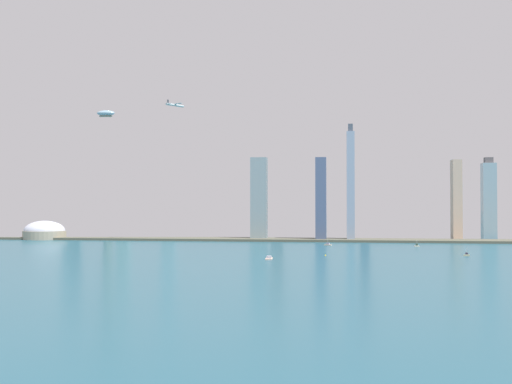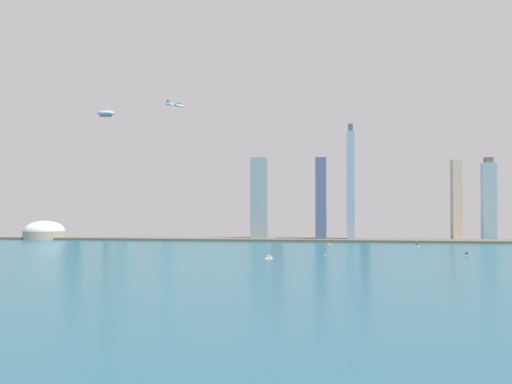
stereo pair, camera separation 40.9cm
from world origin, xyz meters
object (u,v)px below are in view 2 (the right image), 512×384
skyscraper_2 (489,201)px  skyscraper_4 (365,195)px  skyscraper_6 (277,191)px  skyscraper_9 (72,198)px  skyscraper_3 (124,199)px  skyscraper_7 (169,188)px  observation_tower (108,146)px  boat_3 (269,258)px  skyscraper_8 (259,199)px  boat_0 (417,245)px  stadium_dome (45,232)px  airplane (175,105)px  boat_2 (328,245)px  channel_buoy_0 (325,255)px  skyscraper_1 (321,199)px  boat_1 (467,255)px  skyscraper_0 (351,185)px  skyscraper_5 (456,200)px

skyscraper_2 → skyscraper_4: skyscraper_4 is taller
skyscraper_6 → skyscraper_9: skyscraper_6 is taller
skyscraper_3 → skyscraper_7: bearing=-8.0°
observation_tower → boat_3: bearing=-48.0°
skyscraper_3 → skyscraper_8: bearing=-12.0°
skyscraper_2 → boat_0: skyscraper_2 is taller
stadium_dome → airplane: airplane is taller
skyscraper_3 → airplane: 211.06m
boat_2 → channel_buoy_0: 169.88m
skyscraper_7 → boat_0: bearing=-22.2°
skyscraper_1 → boat_1: (166.75, -259.16, -63.37)m
stadium_dome → skyscraper_0: 500.88m
skyscraper_1 → boat_3: size_ratio=7.22×
observation_tower → skyscraper_4: (421.91, 61.78, -81.75)m
skyscraper_9 → boat_2: skyscraper_9 is taller
skyscraper_8 → channel_buoy_0: bearing=-68.5°
skyscraper_0 → skyscraper_1: bearing=-176.4°
stadium_dome → airplane: 303.17m
skyscraper_5 → boat_3: skyscraper_5 is taller
skyscraper_5 → airplane: size_ratio=4.15×
skyscraper_1 → skyscraper_9: 433.51m
skyscraper_5 → skyscraper_9: 641.16m
skyscraper_1 → skyscraper_7: 261.88m
skyscraper_0 → skyscraper_9: 479.16m
observation_tower → airplane: 151.94m
stadium_dome → skyscraper_1: size_ratio=0.55×
skyscraper_3 → observation_tower: bearing=-104.8°
channel_buoy_0 → skyscraper_8: bearing=111.5°
boat_3 → airplane: bearing=30.0°
skyscraper_6 → airplane: airplane is taller
skyscraper_6 → skyscraper_9: size_ratio=1.16×
observation_tower → skyscraper_3: observation_tower is taller
skyscraper_4 → boat_0: size_ratio=15.72×
channel_buoy_0 → boat_1: bearing=5.8°
channel_buoy_0 → boat_0: bearing=53.8°
skyscraper_3 → channel_buoy_0: bearing=-43.3°
boat_3 → boat_2: bearing=-16.3°
skyscraper_0 → skyscraper_3: skyscraper_0 is taller
skyscraper_6 → boat_3: (31.74, -401.89, -78.61)m
stadium_dome → skyscraper_0: skyscraper_0 is taller
skyscraper_0 → skyscraper_2: skyscraper_0 is taller
skyscraper_7 → boat_1: size_ratio=18.14×
airplane → boat_0: bearing=-66.3°
skyscraper_0 → skyscraper_5: bearing=11.0°
boat_0 → airplane: size_ratio=0.31×
skyscraper_0 → boat_3: 352.14m
skyscraper_4 → skyscraper_9: 501.60m
stadium_dome → skyscraper_7: 212.63m
skyscraper_9 → boat_1: skyscraper_9 is taller
skyscraper_0 → skyscraper_3: bearing=171.9°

